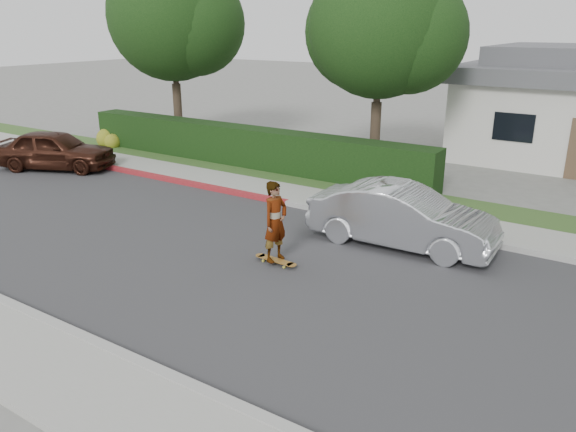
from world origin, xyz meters
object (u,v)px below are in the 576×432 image
Objects in this scene: car_silver at (402,216)px; car_maroon at (55,150)px; skateboarder at (275,222)px; skateboard at (276,260)px.

car_silver is 1.05× the size of car_maroon.
car_silver reaches higher than car_maroon.
car_silver is (1.88, 2.61, -0.28)m from skateboarder.
skateboard is 0.26× the size of car_maroon.
car_silver is at bearing 57.61° from skateboard.
car_maroon is (-13.56, 0.10, -0.01)m from car_silver.
skateboard is 12.01m from car_maroon.
car_silver is (1.88, 2.61, 0.64)m from skateboard.
car_maroon is at bearing 84.58° from skateboarder.
car_silver is 13.56m from car_maroon.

